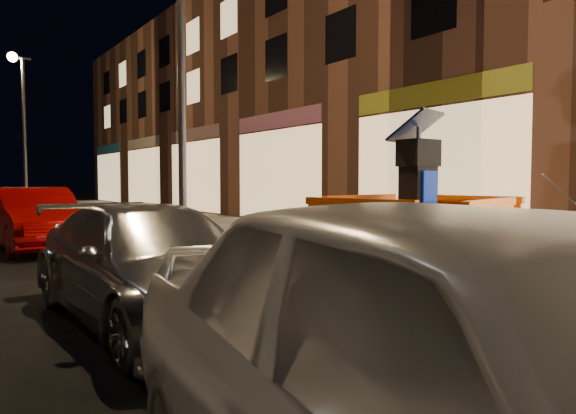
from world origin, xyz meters
TOP-DOWN VIEW (x-y plane):
  - ground_plane at (0.00, 0.00)m, footprint 120.00×120.00m
  - sidewalk at (3.00, 0.00)m, footprint 6.00×60.00m
  - kerb at (0.00, 0.00)m, footprint 0.30×60.00m
  - parking_kiosk at (1.75, -0.29)m, footprint 0.72×0.72m
  - barrier_front at (1.75, -1.24)m, footprint 1.51×0.92m
  - barrier_back at (1.75, 0.66)m, footprint 1.47×0.74m
  - barrier_kerbside at (0.80, -0.29)m, footprint 0.85×1.50m
  - barrier_bldgside at (2.70, -0.29)m, footprint 0.76×1.47m
  - car_silver at (-1.06, 0.79)m, footprint 1.77×4.12m
  - car_red at (-1.12, 7.40)m, footprint 1.49×3.95m
  - street_lamp_mid at (0.25, 3.00)m, footprint 0.12×0.12m
  - street_lamp_far at (0.25, 18.00)m, footprint 0.12×0.12m

SIDE VIEW (x-z plane):
  - ground_plane at x=0.00m, z-range 0.00..0.00m
  - car_silver at x=-1.06m, z-range -0.59..0.59m
  - car_red at x=-1.12m, z-range -0.64..0.64m
  - sidewalk at x=3.00m, z-range 0.00..0.15m
  - kerb at x=0.00m, z-range 0.00..0.15m
  - barrier_front at x=1.75m, z-range 0.15..1.25m
  - barrier_back at x=1.75m, z-range 0.15..1.25m
  - barrier_kerbside at x=0.80m, z-range 0.15..1.25m
  - barrier_bldgside at x=2.70m, z-range 0.15..1.25m
  - parking_kiosk at x=1.75m, z-range 0.15..2.12m
  - street_lamp_mid at x=0.25m, z-range 0.15..6.15m
  - street_lamp_far at x=0.25m, z-range 0.15..6.15m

